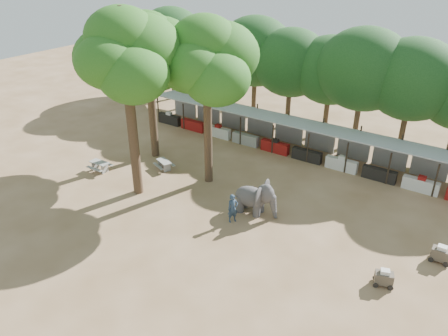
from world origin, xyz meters
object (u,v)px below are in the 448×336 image
Objects in this scene: yard_tree_back at (207,60)px; handler at (233,208)px; cart_back at (441,254)px; yard_tree_center at (126,55)px; elephant at (256,198)px; picnic_table_near at (100,165)px; picnic_table_far at (164,164)px; yard_tree_left at (148,51)px; cart_front at (384,278)px.

yard_tree_back is 9.48m from handler.
yard_tree_center is at bearing -170.08° from cart_back.
elephant reaches higher than picnic_table_near.
yard_tree_center is 20.78m from cart_back.
picnic_table_near is 0.90× the size of picnic_table_far.
elephant is at bearing 9.57° from handler.
cart_front is at bearing -14.41° from yard_tree_left.
yard_tree_center reaches higher than elephant.
yard_tree_left is 6.09m from yard_tree_back.
yard_tree_left is 3.77× the size of elephant.
cart_front is (17.27, -3.41, 0.02)m from picnic_table_far.
cart_front is (20.99, -0.48, -0.02)m from picnic_table_near.
yard_tree_back is 10.21× the size of cart_front.
yard_tree_center is 11.59m from elephant.
elephant is 8.82m from picnic_table_far.
yard_tree_left is 13.44m from elephant.
picnic_table_far is at bearing -34.93° from yard_tree_left.
picnic_table_far is (-8.70, 1.32, -0.66)m from elephant.
cart_back is (19.21, 0.11, 0.05)m from picnic_table_far.
handler is 1.65× the size of cart_front.
yard_tree_back reaches higher than elephant.
yard_tree_back is at bearing 82.65° from handler.
yard_tree_back is at bearing 30.94° from picnic_table_far.
elephant reaches higher than cart_back.
yard_tree_left reaches higher than handler.
cart_back is (22.94, 3.04, 0.01)m from picnic_table_near.
cart_front is (8.57, -2.09, -0.64)m from elephant.
yard_tree_back is 7.42× the size of picnic_table_near.
yard_tree_back is at bearing 177.37° from cart_back.
yard_tree_back is at bearing 152.10° from elephant.
cart_back is (11.16, 3.03, -0.42)m from handler.
yard_tree_left is at bearing 166.33° from picnic_table_far.
picnic_table_far is 1.65× the size of cart_back.
picnic_table_near is 1.38× the size of cart_front.
yard_tree_left is 6.50× the size of picnic_table_far.
cart_front is at bearing -0.12° from yard_tree_center.
cart_back is (10.51, 1.43, -0.61)m from elephant.
cart_front is at bearing -20.47° from elephant.
handler is at bearing -23.64° from yard_tree_left.
yard_tree_center reaches higher than yard_tree_left.
yard_tree_left reaches higher than elephant.
yard_tree_back is (6.00, -1.00, 0.34)m from yard_tree_left.
yard_tree_center is at bearing -59.04° from yard_tree_left.
cart_front is (13.60, -4.03, -8.08)m from yard_tree_back.
yard_tree_center is 11.73× the size of cart_back.
cart_front reaches higher than picnic_table_far.
yard_tree_center reaches higher than cart_front.
yard_tree_left is 5.92m from yard_tree_center.
handler is at bearing -1.99° from picnic_table_near.
picnic_table_far is 17.60m from cart_front.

